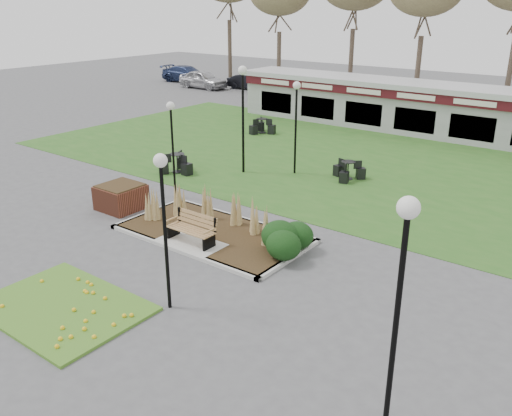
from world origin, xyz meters
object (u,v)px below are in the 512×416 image
Objects in this scene: brick_planter at (121,197)px; lamp_post_far_left at (243,96)px; lamp_post_near_left at (163,199)px; lamp_post_mid_right at (172,129)px; lamp_post_near_right at (402,268)px; bistro_set_a at (262,128)px; lamp_post_mid_left at (296,107)px; car_black at (249,82)px; park_bench at (193,228)px; car_silver at (203,79)px; food_pavilion at (425,108)px; bistro_set_d at (348,173)px; bistro_set_b at (178,166)px; car_blue at (187,74)px.

lamp_post_far_left is at bearing 82.77° from brick_planter.
lamp_post_near_left is 8.38m from lamp_post_mid_right.
lamp_post_near_right is (12.75, -4.50, 2.85)m from brick_planter.
bistro_set_a is (-3.15, 13.17, -0.17)m from brick_planter.
lamp_post_mid_left is 0.87× the size of lamp_post_far_left.
lamp_post_far_left is 24.78m from car_black.
park_bench is 33.17m from car_silver.
lamp_post_mid_left is 2.64× the size of bistro_set_a.
food_pavilion is 10.71m from bistro_set_d.
lamp_post_near_left is 11.78m from lamp_post_far_left.
lamp_post_near_left is 2.61× the size of bistro_set_a.
lamp_post_near_left is 0.90× the size of lamp_post_near_right.
lamp_post_near_right reaches higher than lamp_post_mid_left.
lamp_post_far_left is (-5.72, 10.28, 0.50)m from lamp_post_near_left.
lamp_post_mid_right is at bearing -139.37° from car_silver.
brick_planter is at bearing -70.96° from bistro_set_b.
bistro_set_b is (-1.57, 4.56, -0.17)m from brick_planter.
lamp_post_mid_right is at bearing -125.28° from bistro_set_d.
lamp_post_far_left reaches higher than brick_planter.
car_blue is at bearing 138.40° from lamp_post_near_right.
brick_planter is 9.79m from bistro_set_d.
lamp_post_near_right is 2.81× the size of bistro_set_b.
car_black is at bearing 131.33° from lamp_post_near_right.
lamp_post_far_left reaches higher than bistro_set_d.
food_pavilion is 23.00m from lamp_post_near_left.
lamp_post_near_right is 1.16× the size of car_black.
lamp_post_near_right is 46.01m from car_blue.
lamp_post_mid_right reaches higher than brick_planter.
car_silver is at bearing 141.43° from lamp_post_mid_left.
lamp_post_near_right is at bearing -48.02° from bistro_set_a.
car_blue is at bearing 133.27° from lamp_post_near_left.
brick_planter is 7.11m from lamp_post_far_left.
bistro_set_d is at bearing -30.30° from bistro_set_a.
brick_planter is at bearing 160.56° from lamp_post_near_right.
park_bench is 1.16× the size of bistro_set_d.
car_blue is at bearing 146.54° from bistro_set_d.
brick_planter is at bearing -155.88° from car_black.
bistro_set_d is 27.65m from car_silver.
brick_planter is 13.82m from lamp_post_near_right.
brick_planter is 8.54m from lamp_post_mid_left.
brick_planter reaches higher than bistro_set_b.
lamp_post_mid_left is 2.38m from lamp_post_far_left.
brick_planter is at bearing -108.53° from lamp_post_mid_right.
bistro_set_a is (-3.86, 11.04, -2.48)m from lamp_post_mid_right.
car_silver is 4.40m from car_blue.
lamp_post_mid_left is at bearing 33.06° from lamp_post_far_left.
lamp_post_mid_left reaches higher than car_silver.
bistro_set_d is at bearing 16.15° from lamp_post_mid_left.
brick_planter is at bearing -109.86° from lamp_post_mid_left.
bistro_set_a is at bearing -143.90° from car_black.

